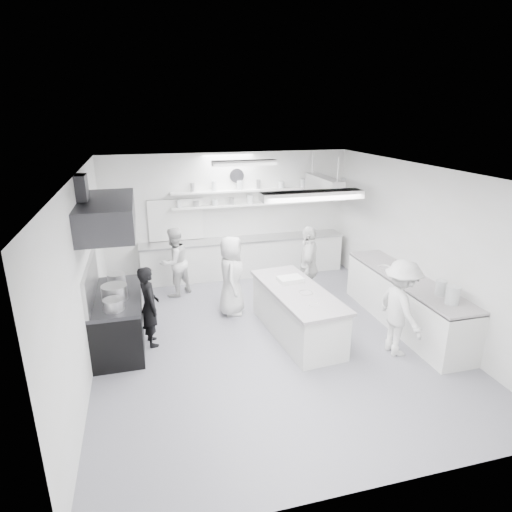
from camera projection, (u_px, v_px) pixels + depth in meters
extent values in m
cube|color=gray|center=(268.00, 337.00, 7.88)|extent=(6.00, 7.00, 0.02)
cube|color=white|center=(270.00, 171.00, 6.92)|extent=(6.00, 7.00, 0.02)
cube|color=silver|center=(229.00, 214.00, 10.60)|extent=(6.00, 0.04, 3.00)
cube|color=silver|center=(371.00, 373.00, 4.20)|extent=(6.00, 0.04, 3.00)
cube|color=silver|center=(84.00, 276.00, 6.67)|extent=(0.04, 7.00, 3.00)
cube|color=silver|center=(421.00, 246.00, 8.13)|extent=(0.04, 7.00, 3.00)
cube|color=black|center=(119.00, 322.00, 7.47)|extent=(0.80, 1.80, 0.90)
cube|color=#2E2E31|center=(107.00, 215.00, 6.86)|extent=(0.85, 2.00, 0.50)
cube|color=white|center=(244.00, 257.00, 10.74)|extent=(5.00, 0.60, 0.92)
cube|color=white|center=(258.00, 204.00, 10.58)|extent=(4.20, 0.26, 0.04)
cube|color=white|center=(258.00, 190.00, 10.46)|extent=(4.20, 0.26, 0.04)
cube|color=black|center=(176.00, 220.00, 10.29)|extent=(1.30, 0.04, 1.00)
cylinder|color=white|center=(237.00, 176.00, 10.31)|extent=(0.32, 0.05, 0.32)
cube|color=white|center=(405.00, 302.00, 8.19)|extent=(0.74, 3.30, 0.94)
cube|color=#B4B4B4|center=(324.00, 186.00, 9.83)|extent=(0.30, 1.60, 0.40)
cube|color=white|center=(312.00, 195.00, 5.29)|extent=(1.30, 0.25, 0.10)
cube|color=white|center=(244.00, 163.00, 8.59)|extent=(1.30, 0.25, 0.10)
cube|color=white|center=(297.00, 313.00, 7.84)|extent=(1.07, 2.36, 0.84)
cylinder|color=#B4B4B4|center=(115.00, 294.00, 7.11)|extent=(0.42, 0.42, 0.30)
imported|color=black|center=(149.00, 306.00, 7.43)|extent=(0.44, 0.58, 1.45)
imported|color=silver|center=(174.00, 262.00, 9.44)|extent=(0.96, 0.92, 1.55)
imported|color=silver|center=(231.00, 276.00, 8.57)|extent=(0.68, 0.89, 1.62)
imported|color=silver|center=(308.00, 267.00, 8.90)|extent=(0.83, 1.09, 1.73)
imported|color=silver|center=(400.00, 308.00, 7.11)|extent=(0.62, 1.08, 1.66)
imported|color=#B4B4B4|center=(306.00, 294.00, 7.57)|extent=(0.24, 0.24, 0.06)
imported|color=white|center=(314.00, 306.00, 7.09)|extent=(0.21, 0.21, 0.06)
imported|color=white|center=(384.00, 268.00, 8.54)|extent=(0.28, 0.28, 0.06)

